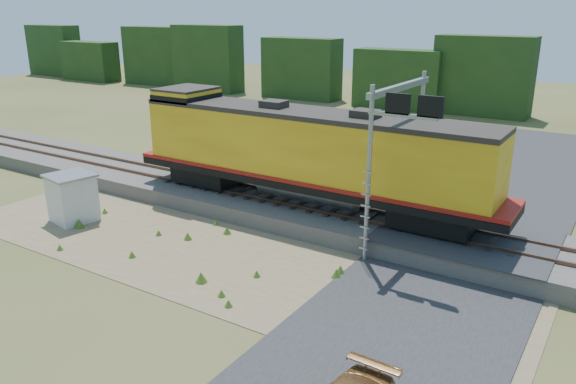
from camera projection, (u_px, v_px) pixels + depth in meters
The scene contains 10 objects.
ground at pixel (245, 269), 22.29m from camera, with size 140.00×140.00×0.00m, color #475123.
ballast at pixel (319, 215), 26.97m from camera, with size 70.00×5.00×0.80m, color slate.
rails at pixel (319, 205), 26.82m from camera, with size 70.00×1.54×0.16m.
dirt_shoulder at pixel (214, 253), 23.71m from camera, with size 26.00×8.00×0.03m, color #8C7754.
road at pixel (421, 306), 19.29m from camera, with size 7.00×66.00×0.86m.
tree_line_north at pixel (490, 85), 51.79m from camera, with size 130.00×3.00×6.50m.
weed_clumps at pixel (181, 248), 24.15m from camera, with size 15.00×6.20×0.56m, color #3F631C, non-canonical shape.
locomotive at pixel (303, 152), 26.51m from camera, with size 19.09×2.91×4.93m.
shed at pixel (72, 198), 26.91m from camera, with size 2.34×2.34×2.35m.
signal_gantry at pixel (401, 124), 22.80m from camera, with size 2.84×6.20×7.16m.
Camera 1 is at (12.31, -16.13, 9.86)m, focal length 35.00 mm.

